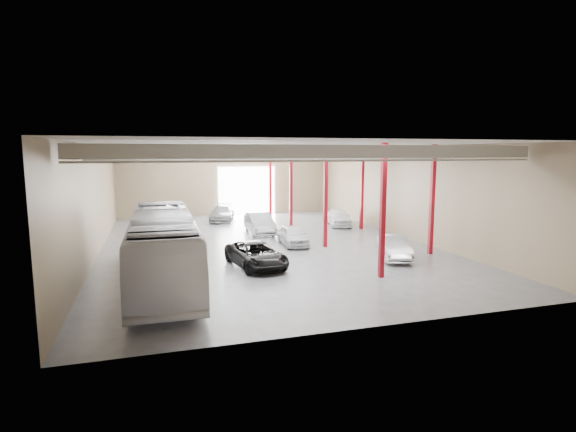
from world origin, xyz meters
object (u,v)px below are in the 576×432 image
car_row_a (293,235)px  car_row_c (222,213)px  car_right_far (339,217)px  coach_bus (163,247)px  black_sedan (256,255)px  car_row_b (260,223)px  car_right_near (394,247)px

car_row_a → car_row_c: car_row_c is taller
car_right_far → coach_bus: bearing=-123.7°
black_sedan → car_row_b: (2.66, 10.40, 0.12)m
car_row_b → car_right_far: car_row_b is taller
car_row_c → car_right_near: bearing=-52.3°
black_sedan → car_right_near: 8.58m
coach_bus → car_row_b: size_ratio=2.61×
car_row_b → car_row_c: (-1.91, 7.60, -0.10)m
car_row_c → car_right_far: (9.55, -5.96, 0.04)m
car_row_b → car_right_near: (5.90, -10.91, -0.11)m
car_right_near → car_row_b: bearing=136.9°
car_row_b → car_right_near: 12.40m
car_row_c → car_right_near: size_ratio=1.15×
car_row_b → black_sedan: bearing=-103.0°
coach_bus → car_row_b: bearing=58.0°
black_sedan → car_row_c: bearing=78.2°
coach_bus → car_row_c: 20.65m
coach_bus → car_row_a: size_ratio=3.25×
car_right_near → car_right_far: 12.67m
black_sedan → car_row_b: size_ratio=1.01×
black_sedan → car_row_a: black_sedan is taller
coach_bus → car_row_a: (8.96, 6.96, -1.14)m
car_row_c → car_right_far: car_right_far is taller
car_row_a → car_right_far: 9.42m
coach_bus → car_right_far: 20.73m
black_sedan → car_row_c: car_row_c is taller
coach_bus → black_sedan: bearing=19.5°
car_right_far → black_sedan: bearing=-116.0°
car_row_c → car_right_near: (7.81, -18.51, -0.01)m
car_right_near → coach_bus: bearing=-156.3°
black_sedan → car_row_b: bearing=66.2°
black_sedan → car_right_far: car_right_far is taller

